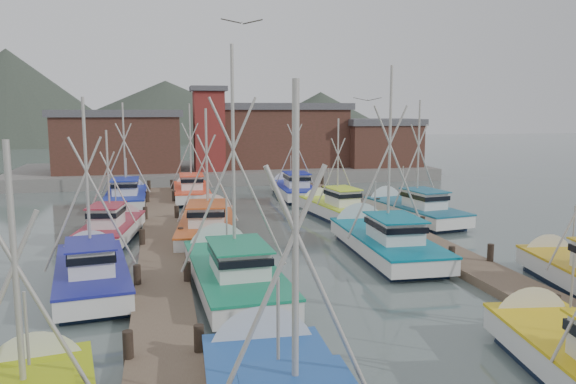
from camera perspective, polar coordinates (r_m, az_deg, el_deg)
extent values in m
plane|color=#4F5F5C|center=(26.78, 2.68, -7.72)|extent=(260.00, 260.00, 0.00)
cube|color=brown|center=(29.68, -12.67, -5.92)|extent=(2.20, 46.00, 0.40)
cylinder|color=black|center=(17.29, -15.89, -15.75)|extent=(0.30, 0.30, 1.50)
cylinder|color=black|center=(23.85, -15.04, -8.92)|extent=(0.30, 0.30, 1.50)
cylinder|color=black|center=(30.61, -14.58, -5.07)|extent=(0.30, 0.30, 1.50)
cylinder|color=black|center=(37.45, -14.28, -2.61)|extent=(0.30, 0.30, 1.50)
cylinder|color=black|center=(44.35, -14.08, -0.92)|extent=(0.30, 0.30, 1.50)
cylinder|color=black|center=(51.27, -13.94, 0.32)|extent=(0.30, 0.30, 1.50)
cylinder|color=black|center=(17.28, -9.01, -15.53)|extent=(0.30, 0.30, 1.50)
cylinder|color=black|center=(23.85, -10.18, -8.76)|extent=(0.30, 0.30, 1.50)
cylinder|color=black|center=(30.60, -10.82, -4.94)|extent=(0.30, 0.30, 1.50)
cylinder|color=black|center=(37.45, -11.22, -2.51)|extent=(0.30, 0.30, 1.50)
cylinder|color=black|center=(44.35, -11.50, -0.84)|extent=(0.30, 0.30, 1.50)
cylinder|color=black|center=(51.27, -11.70, 0.39)|extent=(0.30, 0.30, 1.50)
cube|color=brown|center=(32.78, 12.68, -4.56)|extent=(2.20, 46.00, 0.40)
cylinder|color=black|center=(21.56, 25.47, -11.34)|extent=(0.30, 0.30, 1.50)
cylinder|color=black|center=(27.11, 16.25, -6.87)|extent=(0.30, 0.30, 1.50)
cylinder|color=black|center=(33.21, 10.39, -3.88)|extent=(0.30, 0.30, 1.50)
cylinder|color=black|center=(39.61, 6.41, -1.81)|extent=(0.30, 0.30, 1.50)
cylinder|color=black|center=(46.18, 3.55, -0.32)|extent=(0.30, 0.30, 1.50)
cylinder|color=black|center=(52.87, 1.41, 0.80)|extent=(0.30, 0.30, 1.50)
cylinder|color=black|center=(28.12, 19.84, -6.49)|extent=(0.30, 0.30, 1.50)
cylinder|color=black|center=(34.04, 13.49, -3.68)|extent=(0.30, 0.30, 1.50)
cylinder|color=black|center=(40.31, 9.09, -1.69)|extent=(0.30, 0.30, 1.50)
cylinder|color=black|center=(46.78, 5.90, -0.24)|extent=(0.30, 0.30, 1.50)
cylinder|color=black|center=(53.39, 3.49, 0.86)|extent=(0.30, 0.30, 1.50)
cube|color=gray|center=(62.54, -6.43, 2.07)|extent=(44.00, 16.00, 1.20)
cube|color=#562D26|center=(60.02, -16.79, 4.71)|extent=(12.00, 8.00, 5.50)
cube|color=#59595E|center=(59.92, -16.91, 7.67)|extent=(12.72, 8.48, 0.70)
cube|color=#562D26|center=(63.20, -1.05, 5.55)|extent=(14.00, 9.00, 6.20)
cube|color=#59595E|center=(63.12, -1.05, 8.68)|extent=(14.84, 9.54, 0.70)
cube|color=#562D26|center=(63.59, 9.30, 4.69)|extent=(8.00, 6.00, 4.50)
cube|color=#59595E|center=(63.48, 9.36, 7.03)|extent=(8.48, 6.36, 0.70)
cube|color=maroon|center=(58.04, -8.03, 6.11)|extent=(3.00, 3.00, 8.00)
cube|color=#59595E|center=(58.03, -8.11, 10.30)|extent=(3.60, 3.60, 0.50)
cone|color=#3B4439|center=(143.83, -26.23, 4.57)|extent=(110.00, 110.00, 42.00)
cone|color=#3B4439|center=(154.97, -12.19, 5.45)|extent=(140.00, 140.00, 30.00)
cone|color=#3B4439|center=(150.92, 3.30, 5.55)|extent=(90.00, 90.00, 24.00)
cone|color=silver|center=(16.82, -2.89, -15.75)|extent=(3.09, 1.21, 3.05)
cylinder|color=#AAA49B|center=(10.74, 0.76, -7.20)|extent=(0.14, 0.14, 6.88)
cylinder|color=#AAA49B|center=(10.88, -2.54, -11.46)|extent=(2.48, 0.19, 5.39)
cylinder|color=#AAA49B|center=(11.12, 3.96, -11.03)|extent=(2.48, 0.19, 5.39)
cylinder|color=#AAA49B|center=(13.29, -1.01, -14.30)|extent=(0.08, 0.08, 2.73)
cone|color=silver|center=(20.61, 22.72, -11.78)|extent=(2.68, 1.47, 2.55)
cylinder|color=#AAA49B|center=(17.92, 26.85, -9.17)|extent=(0.08, 0.08, 2.27)
cone|color=silver|center=(17.06, -24.10, -16.15)|extent=(2.68, 1.48, 2.54)
cylinder|color=#AAA49B|center=(11.89, -25.83, -9.26)|extent=(0.14, 0.14, 5.79)
cylinder|color=#AAA49B|center=(12.07, -22.91, -12.22)|extent=(2.07, 0.42, 4.53)
cylinder|color=#AAA49B|center=(13.98, -24.93, -13.94)|extent=(0.08, 0.08, 2.45)
cube|color=black|center=(23.57, -5.47, -9.89)|extent=(3.11, 8.52, 0.70)
cube|color=silver|center=(23.38, -5.49, -8.38)|extent=(3.53, 9.68, 0.80)
cube|color=#15825A|center=(23.27, -5.51, -7.48)|extent=(3.63, 9.78, 0.10)
cone|color=silver|center=(27.97, -7.20, -5.92)|extent=(3.03, 1.23, 2.99)
cube|color=silver|center=(22.03, -5.01, -6.85)|extent=(2.05, 2.95, 1.10)
cube|color=black|center=(21.97, -5.02, -6.27)|extent=(2.19, 3.24, 0.28)
cube|color=#15825A|center=(21.88, -5.03, -5.36)|extent=(2.32, 3.44, 0.07)
cylinder|color=#AAA49B|center=(22.28, -5.58, 3.41)|extent=(0.14, 0.14, 8.82)
cylinder|color=#AAA49B|center=(22.30, -7.09, 0.71)|extent=(3.14, 0.24, 6.89)
cylinder|color=#AAA49B|center=(22.51, -4.01, 0.83)|extent=(3.14, 0.24, 6.89)
cylinder|color=#AAA49B|center=(24.62, -6.24, -3.68)|extent=(0.08, 0.08, 2.67)
cube|color=black|center=(29.29, 9.87, -6.33)|extent=(3.07, 8.62, 0.70)
cube|color=silver|center=(29.13, 9.91, -5.09)|extent=(3.49, 9.80, 0.80)
cube|color=#046E89|center=(29.05, 9.92, -4.36)|extent=(3.59, 9.90, 0.10)
cone|color=silver|center=(33.63, 6.98, -3.48)|extent=(3.07, 1.21, 3.03)
cube|color=silver|center=(27.87, 10.80, -3.73)|extent=(2.06, 2.98, 1.10)
cube|color=black|center=(27.82, 10.81, -3.27)|extent=(2.19, 3.27, 0.28)
cube|color=#046E89|center=(27.75, 10.83, -2.54)|extent=(2.33, 3.47, 0.07)
cylinder|color=#AAA49B|center=(28.24, 10.28, 3.99)|extent=(0.14, 0.14, 8.45)
cylinder|color=#AAA49B|center=(28.12, 9.05, 1.96)|extent=(3.02, 0.21, 6.61)
cylinder|color=#AAA49B|center=(28.56, 11.39, 2.00)|extent=(3.02, 0.21, 6.61)
cylinder|color=#AAA49B|center=(30.42, 8.82, -1.42)|extent=(0.08, 0.08, 2.71)
cube|color=black|center=(24.85, -19.24, -9.37)|extent=(3.29, 7.52, 0.70)
cube|color=silver|center=(24.66, -19.31, -7.93)|extent=(3.74, 8.55, 0.80)
cube|color=navy|center=(24.56, -19.36, -7.08)|extent=(3.83, 8.64, 0.10)
cone|color=silver|center=(28.70, -19.47, -5.97)|extent=(2.70, 1.43, 2.58)
cube|color=silver|center=(23.46, -19.37, -6.36)|extent=(1.97, 2.68, 1.10)
cube|color=black|center=(23.40, -19.40, -5.81)|extent=(2.11, 2.94, 0.28)
cube|color=navy|center=(23.32, -19.45, -4.95)|extent=(2.24, 3.11, 0.07)
cylinder|color=#AAA49B|center=(23.74, -19.75, 0.83)|extent=(0.14, 0.14, 6.82)
cylinder|color=#AAA49B|center=(23.85, -21.02, -1.15)|extent=(2.43, 0.41, 5.33)
cylinder|color=#AAA49B|center=(23.86, -18.29, -1.01)|extent=(2.43, 0.41, 5.33)
cylinder|color=#AAA49B|center=(25.73, -19.56, -3.60)|extent=(0.08, 0.08, 2.48)
cone|color=silver|center=(29.28, 24.34, -5.96)|extent=(2.52, 1.44, 2.38)
cylinder|color=#AAA49B|center=(26.88, 27.01, -3.54)|extent=(0.07, 0.07, 2.21)
cube|color=black|center=(33.00, -8.09, -4.62)|extent=(3.68, 8.55, 0.70)
cube|color=silver|center=(32.86, -8.11, -3.51)|extent=(4.19, 9.71, 0.80)
cube|color=#C6511C|center=(32.78, -8.13, -2.86)|extent=(4.29, 9.82, 0.10)
cone|color=silver|center=(37.50, -7.84, -2.26)|extent=(3.05, 1.45, 2.94)
cube|color=silver|center=(31.57, -8.23, -2.25)|extent=(2.23, 3.03, 1.10)
cube|color=black|center=(31.52, -8.23, -1.84)|extent=(2.38, 3.33, 0.28)
cube|color=#C6511C|center=(31.46, -8.25, -1.19)|extent=(2.53, 3.53, 0.07)
cylinder|color=#AAA49B|center=(32.13, -8.26, 2.70)|extent=(0.15, 0.15, 6.39)
cylinder|color=#AAA49B|center=(32.24, -9.30, 1.35)|extent=(2.29, 0.38, 5.00)
cylinder|color=#AAA49B|center=(32.19, -7.16, 1.39)|extent=(2.29, 0.38, 5.00)
cylinder|color=#AAA49B|center=(34.24, -8.06, -0.31)|extent=(0.09, 0.09, 2.63)
cube|color=black|center=(38.61, 4.92, -2.66)|extent=(3.01, 6.97, 0.70)
cube|color=silver|center=(38.49, 4.93, -1.71)|extent=(3.43, 7.92, 0.80)
cube|color=#C6EA27|center=(38.43, 4.94, -1.15)|extent=(3.51, 8.00, 0.10)
cone|color=silver|center=(41.97, 2.73, -1.05)|extent=(2.51, 1.39, 2.40)
cube|color=silver|center=(37.52, 5.54, -0.51)|extent=(1.82, 2.47, 1.10)
cube|color=black|center=(37.48, 5.55, -0.16)|extent=(1.95, 2.71, 0.28)
cube|color=#C6EA27|center=(37.43, 5.55, 0.38)|extent=(2.07, 2.88, 0.07)
cylinder|color=#AAA49B|center=(37.92, 5.09, 3.12)|extent=(0.12, 0.12, 5.74)
cylinder|color=#AAA49B|center=(37.78, 4.41, 2.08)|extent=(2.05, 0.33, 4.49)
cylinder|color=#AAA49B|center=(38.20, 5.75, 2.13)|extent=(2.05, 0.33, 4.49)
cylinder|color=#AAA49B|center=(39.49, 4.12, 0.90)|extent=(0.07, 0.07, 2.14)
cube|color=black|center=(33.41, -17.46, -4.76)|extent=(3.12, 6.85, 0.70)
cube|color=silver|center=(33.27, -17.51, -3.67)|extent=(3.54, 7.78, 0.80)
cube|color=maroon|center=(33.20, -17.54, -3.03)|extent=(3.63, 7.87, 0.10)
cone|color=silver|center=(36.89, -16.17, -2.69)|extent=(2.48, 1.44, 2.34)
cube|color=silver|center=(32.24, -17.95, -2.35)|extent=(1.83, 2.45, 1.10)
cube|color=black|center=(32.20, -17.96, -1.95)|extent=(1.96, 2.69, 0.28)
cube|color=maroon|center=(32.14, -17.99, -1.32)|extent=(2.08, 2.85, 0.07)
cylinder|color=#AAA49B|center=(32.65, -17.80, 1.44)|extent=(0.13, 0.13, 5.21)
cylinder|color=#AAA49B|center=(32.86, -18.62, 0.36)|extent=(1.87, 0.37, 4.08)
cylinder|color=#AAA49B|center=(32.61, -16.87, 0.39)|extent=(1.87, 0.37, 4.08)
cylinder|color=#AAA49B|center=(34.29, -17.11, -0.59)|extent=(0.07, 0.07, 2.25)
cube|color=black|center=(38.60, 12.73, -2.84)|extent=(3.59, 7.92, 0.70)
cube|color=silver|center=(38.48, 12.76, -1.89)|extent=(4.09, 8.99, 0.80)
cube|color=#135976|center=(38.42, 12.78, -1.33)|extent=(4.18, 9.09, 0.10)
cone|color=silver|center=(42.11, 9.47, -1.13)|extent=(2.87, 1.49, 2.74)
cube|color=silver|center=(37.48, 13.70, -0.72)|extent=(2.13, 2.83, 1.10)
cube|color=black|center=(37.45, 13.71, -0.37)|extent=(2.28, 3.11, 0.28)
cube|color=#135976|center=(37.39, 13.73, 0.17)|extent=(2.42, 3.29, 0.07)
cylinder|color=#AAA49B|center=(37.85, 13.10, 3.84)|extent=(0.14, 0.14, 6.94)
cylinder|color=#AAA49B|center=(37.60, 12.33, 2.59)|extent=(2.47, 0.46, 5.43)
cylinder|color=#AAA49B|center=(38.25, 13.78, 2.64)|extent=(2.47, 0.46, 5.43)
cylinder|color=#AAA49B|center=(39.52, 11.58, 0.76)|extent=(0.08, 0.08, 2.54)
cube|color=black|center=(47.00, -9.76, -0.77)|extent=(2.49, 7.28, 0.70)
cube|color=silver|center=(46.90, -9.78, 0.02)|extent=(2.83, 8.27, 0.80)
cube|color=#FF4826|center=(46.84, -9.79, 0.48)|extent=(2.91, 8.36, 0.10)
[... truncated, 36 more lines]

